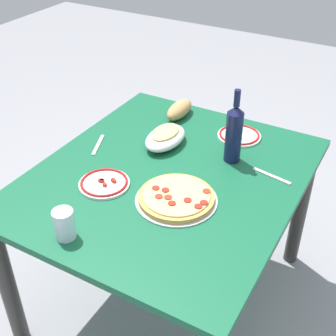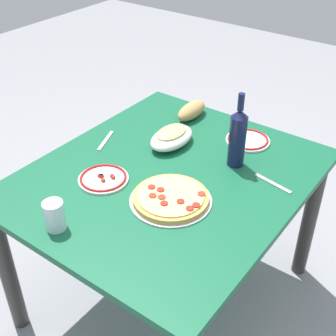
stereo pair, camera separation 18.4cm
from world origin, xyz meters
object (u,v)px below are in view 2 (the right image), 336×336
(wine_bottle, at_px, (238,137))
(side_plate_near, at_px, (248,140))
(side_plate_far, at_px, (103,178))
(bread_loaf, at_px, (192,111))
(pepperoni_pizza, at_px, (171,198))
(water_glass, at_px, (54,216))
(dining_table, at_px, (168,196))
(baked_pasta_dish, at_px, (172,137))

(wine_bottle, distance_m, side_plate_near, 0.23)
(side_plate_far, bearing_deg, bread_loaf, 1.20)
(pepperoni_pizza, distance_m, bread_loaf, 0.67)
(side_plate_far, bearing_deg, wine_bottle, -41.36)
(water_glass, relative_size, side_plate_far, 0.54)
(dining_table, height_order, bread_loaf, bread_loaf)
(pepperoni_pizza, height_order, wine_bottle, wine_bottle)
(dining_table, xyz_separation_m, baked_pasta_dish, (0.19, 0.12, 0.16))
(dining_table, distance_m, pepperoni_pizza, 0.22)
(side_plate_far, xyz_separation_m, bread_loaf, (0.64, 0.01, 0.03))
(baked_pasta_dish, relative_size, wine_bottle, 0.74)
(side_plate_far, distance_m, bread_loaf, 0.65)
(pepperoni_pizza, relative_size, side_plate_near, 1.57)
(water_glass, xyz_separation_m, bread_loaf, (0.95, 0.07, -0.02))
(pepperoni_pizza, bearing_deg, baked_pasta_dish, 35.64)
(pepperoni_pizza, height_order, baked_pasta_dish, baked_pasta_dish)
(dining_table, relative_size, pepperoni_pizza, 3.85)
(baked_pasta_dish, xyz_separation_m, side_plate_far, (-0.38, 0.06, -0.03))
(pepperoni_pizza, distance_m, wine_bottle, 0.39)
(bread_loaf, bearing_deg, baked_pasta_dish, -164.87)
(wine_bottle, height_order, side_plate_near, wine_bottle)
(bread_loaf, bearing_deg, pepperoni_pizza, -152.60)
(water_glass, height_order, bread_loaf, water_glass)
(side_plate_far, height_order, bread_loaf, bread_loaf)
(dining_table, height_order, wine_bottle, wine_bottle)
(side_plate_near, relative_size, side_plate_far, 0.99)
(dining_table, bearing_deg, bread_loaf, 23.06)
(dining_table, distance_m, side_plate_near, 0.46)
(baked_pasta_dish, xyz_separation_m, bread_loaf, (0.26, 0.07, -0.00))
(water_glass, xyz_separation_m, side_plate_near, (0.91, -0.26, -0.05))
(water_glass, relative_size, bread_loaf, 0.54)
(baked_pasta_dish, height_order, wine_bottle, wine_bottle)
(pepperoni_pizza, bearing_deg, water_glass, 146.73)
(baked_pasta_dish, distance_m, wine_bottle, 0.32)
(dining_table, xyz_separation_m, wine_bottle, (0.23, -0.18, 0.25))
(pepperoni_pizza, distance_m, baked_pasta_dish, 0.41)
(pepperoni_pizza, distance_m, side_plate_far, 0.30)
(dining_table, xyz_separation_m, water_glass, (-0.49, 0.12, 0.17))
(pepperoni_pizza, height_order, bread_loaf, bread_loaf)
(dining_table, relative_size, side_plate_near, 6.02)
(dining_table, xyz_separation_m, side_plate_far, (-0.19, 0.18, 0.12))
(wine_bottle, distance_m, bread_loaf, 0.45)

